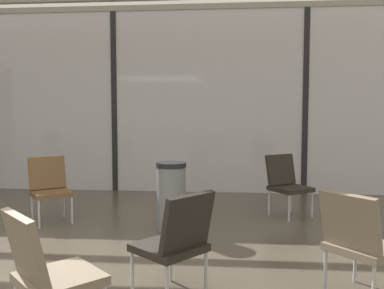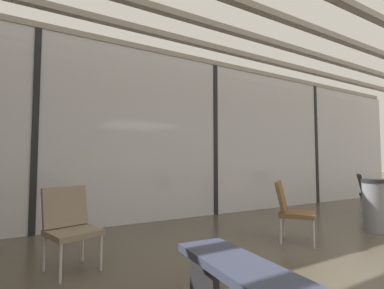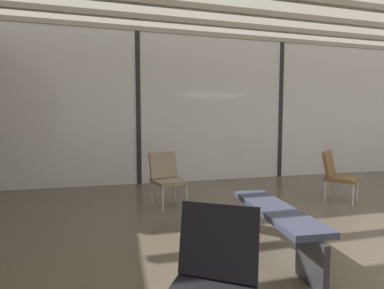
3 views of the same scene
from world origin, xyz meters
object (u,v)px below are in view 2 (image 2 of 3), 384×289
at_px(parked_airplane, 150,145).
at_px(lounge_chair_3, 70,222).
at_px(lounge_chair_5, 290,207).
at_px(trash_bin, 375,205).
at_px(waiting_bench, 255,288).
at_px(lounge_chair_2, 368,191).

height_order(parked_airplane, lounge_chair_3, parked_airplane).
distance_m(lounge_chair_5, trash_bin, 1.73).
distance_m(waiting_bench, trash_bin, 3.94).
bearing_deg(waiting_bench, lounge_chair_2, -64.46).
bearing_deg(waiting_bench, lounge_chair_5, -50.37).
bearing_deg(lounge_chair_2, trash_bin, 176.22).
bearing_deg(lounge_chair_3, trash_bin, -26.62).
relative_size(parked_airplane, lounge_chair_2, 13.06).
bearing_deg(waiting_bench, trash_bin, -68.52).
bearing_deg(parked_airplane, lounge_chair_5, -98.36).
relative_size(lounge_chair_2, waiting_bench, 0.51).
height_order(lounge_chair_5, waiting_bench, lounge_chair_5).
xyz_separation_m(lounge_chair_3, waiting_bench, (0.84, -1.98, -0.13)).
height_order(lounge_chair_2, lounge_chair_3, same).
bearing_deg(trash_bin, lounge_chair_2, 30.59).
bearing_deg(parked_airplane, lounge_chair_2, -76.48).
relative_size(lounge_chair_3, waiting_bench, 0.51).
bearing_deg(lounge_chair_5, parked_airplane, 44.60).
xyz_separation_m(lounge_chair_5, waiting_bench, (-2.06, -1.48, -0.13)).
xyz_separation_m(lounge_chair_2, lounge_chair_5, (-3.24, -0.62, 0.00)).
relative_size(parked_airplane, lounge_chair_3, 13.06).
height_order(waiting_bench, trash_bin, trash_bin).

